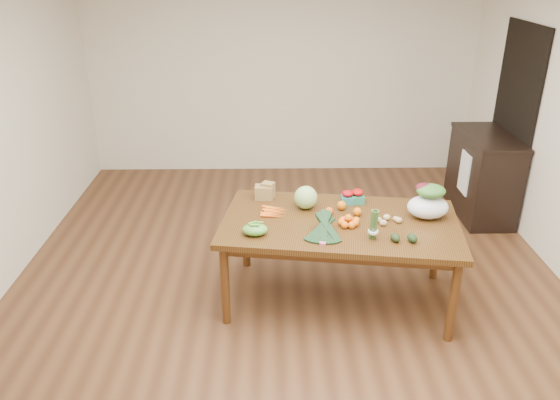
{
  "coord_description": "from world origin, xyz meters",
  "views": [
    {
      "loc": [
        -0.15,
        -4.09,
        2.73
      ],
      "look_at": [
        -0.08,
        0.0,
        0.88
      ],
      "focal_mm": 35.0,
      "sensor_mm": 36.0,
      "label": 1
    }
  ],
  "objects_px": {
    "asparagus_bundle": "(374,224)",
    "salad_bag": "(428,203)",
    "kale_bunch": "(324,229)",
    "paper_bag": "(264,191)",
    "cabbage": "(306,197)",
    "mandarin_cluster": "(348,219)",
    "cabinet": "(483,175)",
    "dining_table": "(338,261)"
  },
  "relations": [
    {
      "from": "kale_bunch",
      "to": "asparagus_bundle",
      "type": "relative_size",
      "value": 1.6
    },
    {
      "from": "cabinet",
      "to": "mandarin_cluster",
      "type": "height_order",
      "value": "cabinet"
    },
    {
      "from": "cabbage",
      "to": "asparagus_bundle",
      "type": "bearing_deg",
      "value": -49.72
    },
    {
      "from": "asparagus_bundle",
      "to": "cabinet",
      "type": "bearing_deg",
      "value": 59.27
    },
    {
      "from": "dining_table",
      "to": "paper_bag",
      "type": "xyz_separation_m",
      "value": [
        -0.62,
        0.45,
        0.45
      ]
    },
    {
      "from": "cabbage",
      "to": "mandarin_cluster",
      "type": "xyz_separation_m",
      "value": [
        0.32,
        -0.32,
        -0.05
      ]
    },
    {
      "from": "cabinet",
      "to": "asparagus_bundle",
      "type": "relative_size",
      "value": 4.08
    },
    {
      "from": "cabinet",
      "to": "cabbage",
      "type": "distance_m",
      "value": 2.54
    },
    {
      "from": "paper_bag",
      "to": "salad_bag",
      "type": "xyz_separation_m",
      "value": [
        1.34,
        -0.4,
        0.06
      ]
    },
    {
      "from": "cabinet",
      "to": "kale_bunch",
      "type": "distance_m",
      "value": 2.8
    },
    {
      "from": "dining_table",
      "to": "kale_bunch",
      "type": "relative_size",
      "value": 4.76
    },
    {
      "from": "mandarin_cluster",
      "to": "asparagus_bundle",
      "type": "height_order",
      "value": "asparagus_bundle"
    },
    {
      "from": "cabbage",
      "to": "cabinet",
      "type": "bearing_deg",
      "value": 34.21
    },
    {
      "from": "cabinet",
      "to": "cabbage",
      "type": "xyz_separation_m",
      "value": [
        -2.08,
        -1.41,
        0.38
      ]
    },
    {
      "from": "mandarin_cluster",
      "to": "salad_bag",
      "type": "relative_size",
      "value": 0.53
    },
    {
      "from": "cabbage",
      "to": "paper_bag",
      "type": "bearing_deg",
      "value": 150.13
    },
    {
      "from": "mandarin_cluster",
      "to": "salad_bag",
      "type": "distance_m",
      "value": 0.68
    },
    {
      "from": "salad_bag",
      "to": "cabbage",
      "type": "bearing_deg",
      "value": 168.68
    },
    {
      "from": "paper_bag",
      "to": "asparagus_bundle",
      "type": "relative_size",
      "value": 0.83
    },
    {
      "from": "asparagus_bundle",
      "to": "salad_bag",
      "type": "distance_m",
      "value": 0.63
    },
    {
      "from": "paper_bag",
      "to": "salad_bag",
      "type": "height_order",
      "value": "salad_bag"
    },
    {
      "from": "paper_bag",
      "to": "mandarin_cluster",
      "type": "distance_m",
      "value": 0.86
    },
    {
      "from": "dining_table",
      "to": "asparagus_bundle",
      "type": "distance_m",
      "value": 0.63
    },
    {
      "from": "cabinet",
      "to": "paper_bag",
      "type": "relative_size",
      "value": 4.93
    },
    {
      "from": "mandarin_cluster",
      "to": "kale_bunch",
      "type": "xyz_separation_m",
      "value": [
        -0.22,
        -0.22,
        0.03
      ]
    },
    {
      "from": "kale_bunch",
      "to": "salad_bag",
      "type": "height_order",
      "value": "salad_bag"
    },
    {
      "from": "cabinet",
      "to": "paper_bag",
      "type": "xyz_separation_m",
      "value": [
        -2.43,
        -1.21,
        0.35
      ]
    },
    {
      "from": "paper_bag",
      "to": "mandarin_cluster",
      "type": "bearing_deg",
      "value": -37.61
    },
    {
      "from": "paper_bag",
      "to": "mandarin_cluster",
      "type": "relative_size",
      "value": 1.15
    },
    {
      "from": "cabbage",
      "to": "salad_bag",
      "type": "bearing_deg",
      "value": -11.32
    },
    {
      "from": "paper_bag",
      "to": "mandarin_cluster",
      "type": "height_order",
      "value": "paper_bag"
    },
    {
      "from": "asparagus_bundle",
      "to": "salad_bag",
      "type": "height_order",
      "value": "salad_bag"
    },
    {
      "from": "salad_bag",
      "to": "mandarin_cluster",
      "type": "bearing_deg",
      "value": -169.72
    },
    {
      "from": "kale_bunch",
      "to": "paper_bag",
      "type": "bearing_deg",
      "value": 129.89
    },
    {
      "from": "kale_bunch",
      "to": "dining_table",
      "type": "bearing_deg",
      "value": 68.91
    },
    {
      "from": "mandarin_cluster",
      "to": "kale_bunch",
      "type": "height_order",
      "value": "kale_bunch"
    },
    {
      "from": "cabbage",
      "to": "salad_bag",
      "type": "xyz_separation_m",
      "value": [
        0.99,
        -0.2,
        0.03
      ]
    },
    {
      "from": "asparagus_bundle",
      "to": "mandarin_cluster",
      "type": "bearing_deg",
      "value": 130.62
    },
    {
      "from": "paper_bag",
      "to": "salad_bag",
      "type": "bearing_deg",
      "value": -16.68
    },
    {
      "from": "mandarin_cluster",
      "to": "cabbage",
      "type": "bearing_deg",
      "value": 135.37
    },
    {
      "from": "kale_bunch",
      "to": "asparagus_bundle",
      "type": "distance_m",
      "value": 0.38
    },
    {
      "from": "paper_bag",
      "to": "cabbage",
      "type": "xyz_separation_m",
      "value": [
        0.36,
        -0.2,
        0.03
      ]
    }
  ]
}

